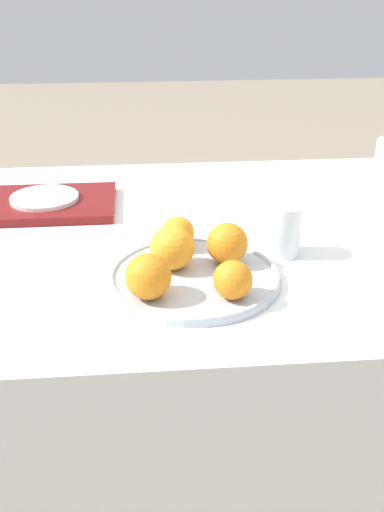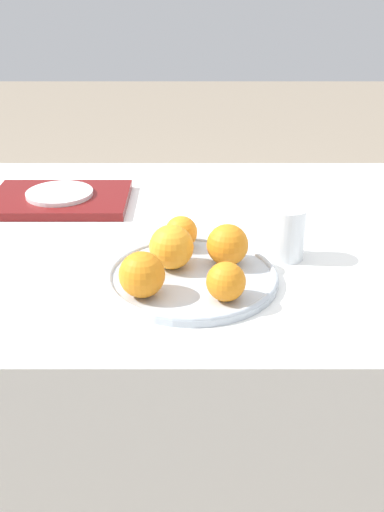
{
  "view_description": "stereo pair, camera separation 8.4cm",
  "coord_description": "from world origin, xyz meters",
  "px_view_note": "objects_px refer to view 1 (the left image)",
  "views": [
    {
      "loc": [
        -0.09,
        -1.15,
        1.28
      ],
      "look_at": [
        -0.0,
        -0.22,
        0.81
      ],
      "focal_mm": 42.0,
      "sensor_mm": 36.0,
      "label": 1
    },
    {
      "loc": [
        -0.0,
        -1.15,
        1.28
      ],
      "look_at": [
        -0.0,
        -0.22,
        0.81
      ],
      "focal_mm": 42.0,
      "sensor_mm": 36.0,
      "label": 2
    }
  ],
  "objects_px": {
    "orange_1": "(227,243)",
    "orange_2": "(172,248)",
    "water_glass": "(284,230)",
    "side_plate": "(44,198)",
    "fruit_platter": "(192,277)",
    "serving_tray": "(45,204)",
    "orange_4": "(178,233)",
    "orange_0": "(148,277)",
    "orange_3": "(233,280)"
  },
  "relations": [
    {
      "from": "orange_4",
      "to": "serving_tray",
      "type": "xyz_separation_m",
      "value": [
        -0.29,
        0.26,
        -0.03
      ]
    },
    {
      "from": "serving_tray",
      "to": "orange_0",
      "type": "bearing_deg",
      "value": -63.17
    },
    {
      "from": "orange_0",
      "to": "orange_1",
      "type": "xyz_separation_m",
      "value": [
        0.15,
        0.12,
        -0.0
      ]
    },
    {
      "from": "orange_1",
      "to": "water_glass",
      "type": "relative_size",
      "value": 0.76
    },
    {
      "from": "fruit_platter",
      "to": "orange_2",
      "type": "distance_m",
      "value": 0.06
    },
    {
      "from": "orange_4",
      "to": "side_plate",
      "type": "bearing_deg",
      "value": 137.6
    },
    {
      "from": "orange_1",
      "to": "orange_4",
      "type": "bearing_deg",
      "value": 140.39
    },
    {
      "from": "orange_0",
      "to": "orange_4",
      "type": "distance_m",
      "value": 0.2
    },
    {
      "from": "orange_3",
      "to": "serving_tray",
      "type": "relative_size",
      "value": 0.21
    },
    {
      "from": "water_glass",
      "to": "orange_2",
      "type": "bearing_deg",
      "value": -163.98
    },
    {
      "from": "orange_4",
      "to": "serving_tray",
      "type": "height_order",
      "value": "orange_4"
    },
    {
      "from": "orange_0",
      "to": "orange_1",
      "type": "distance_m",
      "value": 0.19
    },
    {
      "from": "fruit_platter",
      "to": "serving_tray",
      "type": "height_order",
      "value": "serving_tray"
    },
    {
      "from": "orange_3",
      "to": "serving_tray",
      "type": "xyz_separation_m",
      "value": [
        -0.37,
        0.46,
        -0.04
      ]
    },
    {
      "from": "orange_1",
      "to": "serving_tray",
      "type": "bearing_deg",
      "value": 138.21
    },
    {
      "from": "orange_4",
      "to": "water_glass",
      "type": "relative_size",
      "value": 0.63
    },
    {
      "from": "orange_2",
      "to": "orange_3",
      "type": "relative_size",
      "value": 1.23
    },
    {
      "from": "orange_4",
      "to": "water_glass",
      "type": "bearing_deg",
      "value": -5.97
    },
    {
      "from": "water_glass",
      "to": "side_plate",
      "type": "distance_m",
      "value": 0.57
    },
    {
      "from": "orange_3",
      "to": "side_plate",
      "type": "bearing_deg",
      "value": 128.29
    },
    {
      "from": "side_plate",
      "to": "fruit_platter",
      "type": "bearing_deg",
      "value": -51.1
    },
    {
      "from": "orange_2",
      "to": "serving_tray",
      "type": "height_order",
      "value": "orange_2"
    },
    {
      "from": "fruit_platter",
      "to": "orange_3",
      "type": "height_order",
      "value": "orange_3"
    },
    {
      "from": "orange_3",
      "to": "serving_tray",
      "type": "distance_m",
      "value": 0.59
    },
    {
      "from": "fruit_platter",
      "to": "orange_4",
      "type": "relative_size",
      "value": 4.85
    },
    {
      "from": "orange_2",
      "to": "water_glass",
      "type": "distance_m",
      "value": 0.23
    },
    {
      "from": "fruit_platter",
      "to": "orange_3",
      "type": "distance_m",
      "value": 0.11
    },
    {
      "from": "orange_2",
      "to": "side_plate",
      "type": "bearing_deg",
      "value": 128.11
    },
    {
      "from": "orange_3",
      "to": "water_glass",
      "type": "xyz_separation_m",
      "value": [
        0.13,
        0.18,
        0.01
      ]
    },
    {
      "from": "orange_0",
      "to": "fruit_platter",
      "type": "bearing_deg",
      "value": 42.02
    },
    {
      "from": "water_glass",
      "to": "serving_tray",
      "type": "height_order",
      "value": "water_glass"
    },
    {
      "from": "water_glass",
      "to": "orange_0",
      "type": "bearing_deg",
      "value": -148.09
    },
    {
      "from": "orange_1",
      "to": "orange_2",
      "type": "height_order",
      "value": "orange_2"
    },
    {
      "from": "orange_0",
      "to": "serving_tray",
      "type": "distance_m",
      "value": 0.51
    },
    {
      "from": "orange_3",
      "to": "serving_tray",
      "type": "bearing_deg",
      "value": 128.29
    },
    {
      "from": "orange_4",
      "to": "orange_0",
      "type": "bearing_deg",
      "value": -108.31
    },
    {
      "from": "fruit_platter",
      "to": "orange_0",
      "type": "bearing_deg",
      "value": -137.98
    },
    {
      "from": "water_glass",
      "to": "side_plate",
      "type": "bearing_deg",
      "value": 149.9
    },
    {
      "from": "fruit_platter",
      "to": "water_glass",
      "type": "height_order",
      "value": "water_glass"
    },
    {
      "from": "orange_1",
      "to": "orange_2",
      "type": "relative_size",
      "value": 0.95
    },
    {
      "from": "water_glass",
      "to": "orange_3",
      "type": "bearing_deg",
      "value": -125.45
    },
    {
      "from": "orange_1",
      "to": "side_plate",
      "type": "relative_size",
      "value": 0.49
    },
    {
      "from": "fruit_platter",
      "to": "serving_tray",
      "type": "xyz_separation_m",
      "value": [
        -0.31,
        0.38,
        0.0
      ]
    },
    {
      "from": "water_glass",
      "to": "serving_tray",
      "type": "distance_m",
      "value": 0.57
    },
    {
      "from": "orange_0",
      "to": "orange_4",
      "type": "relative_size",
      "value": 1.22
    },
    {
      "from": "fruit_platter",
      "to": "serving_tray",
      "type": "bearing_deg",
      "value": 128.9
    },
    {
      "from": "orange_1",
      "to": "side_plate",
      "type": "distance_m",
      "value": 0.5
    },
    {
      "from": "orange_0",
      "to": "side_plate",
      "type": "distance_m",
      "value": 0.51
    },
    {
      "from": "fruit_platter",
      "to": "side_plate",
      "type": "height_order",
      "value": "side_plate"
    },
    {
      "from": "orange_3",
      "to": "side_plate",
      "type": "distance_m",
      "value": 0.59
    }
  ]
}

